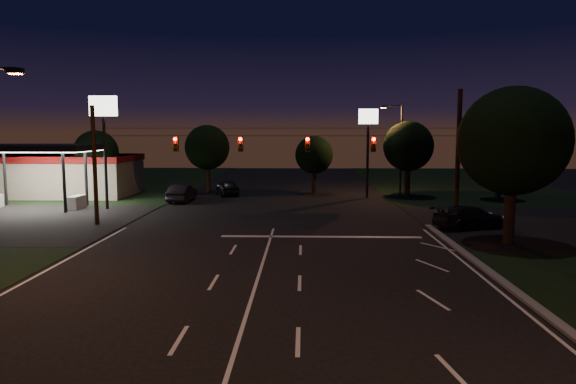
{
  "coord_description": "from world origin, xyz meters",
  "views": [
    {
      "loc": [
        1.95,
        -18.75,
        6.24
      ],
      "look_at": [
        1.1,
        8.94,
        3.0
      ],
      "focal_mm": 32.0,
      "sensor_mm": 36.0,
      "label": 1
    }
  ],
  "objects_px": {
    "car_oncoming_b": "(182,193)",
    "car_cross": "(471,217)",
    "utility_pole_right": "(455,227)",
    "car_oncoming_a": "(227,187)",
    "tree_right_near": "(512,142)"
  },
  "relations": [
    {
      "from": "car_oncoming_a",
      "to": "car_cross",
      "type": "height_order",
      "value": "car_oncoming_a"
    },
    {
      "from": "car_oncoming_a",
      "to": "car_oncoming_b",
      "type": "height_order",
      "value": "car_oncoming_a"
    },
    {
      "from": "car_oncoming_a",
      "to": "car_cross",
      "type": "bearing_deg",
      "value": 119.04
    },
    {
      "from": "utility_pole_right",
      "to": "tree_right_near",
      "type": "relative_size",
      "value": 1.03
    },
    {
      "from": "utility_pole_right",
      "to": "car_oncoming_a",
      "type": "bearing_deg",
      "value": 136.27
    },
    {
      "from": "car_oncoming_b",
      "to": "car_cross",
      "type": "relative_size",
      "value": 0.91
    },
    {
      "from": "utility_pole_right",
      "to": "car_cross",
      "type": "xyz_separation_m",
      "value": [
        0.85,
        -0.53,
        0.74
      ]
    },
    {
      "from": "car_oncoming_a",
      "to": "tree_right_near",
      "type": "bearing_deg",
      "value": 113.74
    },
    {
      "from": "utility_pole_right",
      "to": "car_cross",
      "type": "relative_size",
      "value": 1.76
    },
    {
      "from": "tree_right_near",
      "to": "car_oncoming_a",
      "type": "xyz_separation_m",
      "value": [
        -19.18,
        21.72,
        -4.9
      ]
    },
    {
      "from": "tree_right_near",
      "to": "car_cross",
      "type": "distance_m",
      "value": 6.58
    },
    {
      "from": "tree_right_near",
      "to": "car_oncoming_b",
      "type": "height_order",
      "value": "tree_right_near"
    },
    {
      "from": "car_oncoming_a",
      "to": "car_oncoming_b",
      "type": "bearing_deg",
      "value": 38.96
    },
    {
      "from": "utility_pole_right",
      "to": "tree_right_near",
      "type": "xyz_separation_m",
      "value": [
        1.53,
        -4.83,
        5.68
      ]
    },
    {
      "from": "car_oncoming_b",
      "to": "tree_right_near",
      "type": "bearing_deg",
      "value": 145.67
    }
  ]
}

